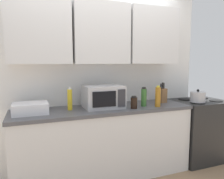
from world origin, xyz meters
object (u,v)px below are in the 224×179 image
object	(u,v)px
kettle	(198,97)
bottle_soy_dark	(134,103)
knife_block	(162,95)
bottle_green_oil	(144,97)
stove_range	(198,129)
bottle_yellow_mustard	(70,99)
microwave	(103,97)
dish_rack	(30,108)
bottle_amber_vinegar	(158,97)

from	to	relation	value
kettle	bottle_soy_dark	distance (m)	1.01
knife_block	bottle_green_oil	distance (m)	0.40
stove_range	bottle_yellow_mustard	bearing A→B (deg)	178.59
knife_block	bottle_yellow_mustard	xyz separation A→B (m)	(-1.31, -0.03, 0.03)
stove_range	microwave	xyz separation A→B (m)	(-1.51, 0.03, 0.59)
dish_rack	bottle_soy_dark	distance (m)	1.21
stove_range	dish_rack	world-z (taller)	dish_rack
microwave	bottle_yellow_mustard	xyz separation A→B (m)	(-0.42, 0.02, -0.01)
stove_range	knife_block	distance (m)	0.84
bottle_soy_dark	stove_range	bearing A→B (deg)	7.36
kettle	bottle_amber_vinegar	world-z (taller)	bottle_amber_vinegar
microwave	bottle_green_oil	distance (m)	0.53
stove_range	bottle_green_oil	size ratio (longest dim) A/B	3.65
stove_range	bottle_amber_vinegar	world-z (taller)	bottle_amber_vinegar
knife_block	stove_range	bearing A→B (deg)	-6.69
microwave	knife_block	world-z (taller)	knife_block
bottle_yellow_mustard	bottle_green_oil	bearing A→B (deg)	-7.33
bottle_soy_dark	dish_rack	bearing A→B (deg)	171.86
stove_range	knife_block	bearing A→B (deg)	173.31
knife_block	bottle_green_oil	world-z (taller)	knife_block
microwave	bottle_green_oil	bearing A→B (deg)	-11.13
bottle_yellow_mustard	dish_rack	bearing A→B (deg)	-176.45
dish_rack	bottle_yellow_mustard	world-z (taller)	bottle_yellow_mustard
dish_rack	bottle_yellow_mustard	size ratio (longest dim) A/B	1.37
microwave	stove_range	bearing A→B (deg)	-1.11
dish_rack	bottle_soy_dark	bearing A→B (deg)	-8.14
microwave	bottle_soy_dark	size ratio (longest dim) A/B	3.06
bottle_soy_dark	bottle_amber_vinegar	distance (m)	0.34
knife_block	bottle_soy_dark	size ratio (longest dim) A/B	1.82
microwave	dish_rack	size ratio (longest dim) A/B	1.26
dish_rack	bottle_green_oil	world-z (taller)	bottle_green_oil
microwave	bottle_yellow_mustard	world-z (taller)	microwave
kettle	stove_range	bearing A→B (deg)	39.47
bottle_green_oil	bottle_soy_dark	xyz separation A→B (m)	(-0.18, -0.08, -0.05)
bottle_green_oil	bottle_soy_dark	distance (m)	0.20
stove_range	bottle_soy_dark	size ratio (longest dim) A/B	5.81
bottle_green_oil	bottle_yellow_mustard	size ratio (longest dim) A/B	0.90
kettle	dish_rack	size ratio (longest dim) A/B	0.54
dish_rack	bottle_amber_vinegar	world-z (taller)	bottle_amber_vinegar
bottle_green_oil	bottle_amber_vinegar	xyz separation A→B (m)	(0.15, -0.09, 0.01)
knife_block	bottle_amber_vinegar	distance (m)	0.32
knife_block	microwave	bearing A→B (deg)	-177.19
stove_range	bottle_yellow_mustard	world-z (taller)	bottle_yellow_mustard
kettle	microwave	bearing A→B (deg)	172.82
microwave	knife_block	xyz separation A→B (m)	(0.89, 0.04, -0.04)
stove_range	bottle_soy_dark	world-z (taller)	bottle_soy_dark
stove_range	bottle_soy_dark	bearing A→B (deg)	-172.64
microwave	bottle_soy_dark	distance (m)	0.39
microwave	dish_rack	distance (m)	0.87
kettle	knife_block	bearing A→B (deg)	154.80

